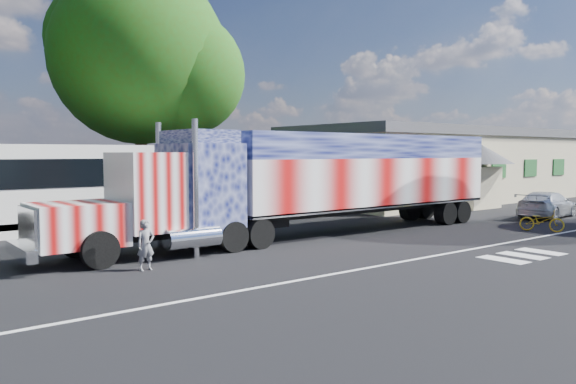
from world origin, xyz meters
TOP-DOWN VIEW (x-y plane):
  - ground at (0.00, 0.00)m, footprint 100.00×100.00m
  - lane_markings at (1.71, -3.77)m, footprint 30.00×2.67m
  - semi_truck at (1.70, 3.01)m, footprint 21.50×3.40m
  - coach_bus at (-6.30, 11.02)m, footprint 13.13×3.06m
  - hall_building at (19.92, 10.86)m, footprint 22.40×12.80m
  - parked_car at (15.55, 0.35)m, footprint 5.07×2.68m
  - woman at (-7.04, 0.81)m, footprint 0.56×0.38m
  - bicycle at (10.16, -2.20)m, footprint 1.35×1.92m
  - tree_n_mid at (0.04, 17.00)m, footprint 10.85×10.34m

SIDE VIEW (x-z plane):
  - ground at x=0.00m, z-range 0.00..0.00m
  - lane_markings at x=1.71m, z-range 0.00..0.01m
  - bicycle at x=10.16m, z-range 0.00..0.96m
  - parked_car at x=15.55m, z-range 0.00..1.40m
  - woman at x=-7.04m, z-range 0.00..1.51m
  - coach_bus at x=-6.30m, z-range 0.07..3.89m
  - semi_truck at x=1.70m, z-range 0.07..4.65m
  - hall_building at x=19.92m, z-range 0.02..5.22m
  - tree_n_mid at x=0.04m, z-range 1.93..16.24m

